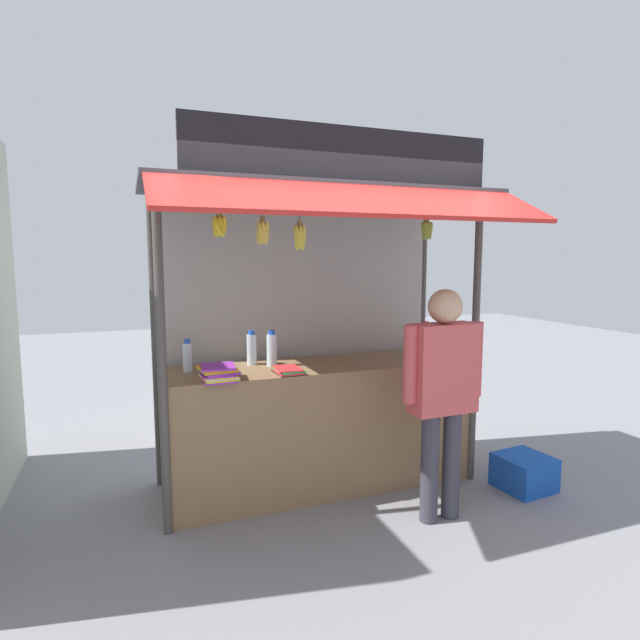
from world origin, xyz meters
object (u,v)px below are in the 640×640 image
(magazine_stack_left, at_px, (218,373))
(water_bottle_back_left, at_px, (425,339))
(water_bottle_front_right, at_px, (252,349))
(water_bottle_mid_right, at_px, (188,357))
(magazine_stack_far_left, at_px, (288,371))
(banana_bunch_inner_right, at_px, (299,237))
(banana_bunch_rightmost, at_px, (219,226))
(banana_bunch_leftmost, at_px, (263,232))
(banana_bunch_inner_left, at_px, (427,230))
(water_bottle_right, at_px, (272,349))
(plastic_crate, at_px, (524,472))
(vendor_person, at_px, (443,383))

(magazine_stack_left, bearing_deg, water_bottle_back_left, 10.22)
(water_bottle_front_right, xyz_separation_m, water_bottle_mid_right, (-0.50, -0.09, -0.01))
(magazine_stack_left, bearing_deg, magazine_stack_far_left, 3.92)
(banana_bunch_inner_right, bearing_deg, water_bottle_front_right, 107.42)
(magazine_stack_far_left, bearing_deg, banana_bunch_rightmost, -156.22)
(water_bottle_front_right, bearing_deg, banana_bunch_inner_right, -72.58)
(magazine_stack_far_left, xyz_separation_m, banana_bunch_leftmost, (-0.23, -0.22, 0.98))
(water_bottle_mid_right, distance_m, banana_bunch_inner_right, 1.22)
(banana_bunch_leftmost, height_order, banana_bunch_inner_left, same)
(water_bottle_right, height_order, water_bottle_mid_right, water_bottle_right)
(banana_bunch_rightmost, bearing_deg, banana_bunch_inner_left, -0.09)
(water_bottle_back_left, xyz_separation_m, water_bottle_mid_right, (-2.01, 0.01, -0.02))
(water_bottle_right, bearing_deg, water_bottle_front_right, 143.63)
(banana_bunch_rightmost, bearing_deg, water_bottle_right, 47.78)
(plastic_crate, bearing_deg, magazine_stack_left, 170.31)
(water_bottle_right, distance_m, magazine_stack_far_left, 0.31)
(banana_bunch_leftmost, relative_size, banana_bunch_inner_right, 0.89)
(magazine_stack_left, height_order, banana_bunch_inner_left, banana_bunch_inner_left)
(magazine_stack_left, distance_m, banana_bunch_leftmost, 1.00)
(banana_bunch_leftmost, bearing_deg, water_bottle_right, 69.63)
(water_bottle_back_left, distance_m, banana_bunch_inner_left, 1.09)
(magazine_stack_far_left, distance_m, banana_bunch_inner_left, 1.43)
(magazine_stack_left, distance_m, banana_bunch_inner_left, 1.80)
(water_bottle_front_right, height_order, plastic_crate, water_bottle_front_right)
(water_bottle_front_right, distance_m, banana_bunch_inner_right, 1.06)
(vendor_person, bearing_deg, water_bottle_front_right, 135.80)
(water_bottle_back_left, bearing_deg, water_bottle_mid_right, 179.84)
(water_bottle_right, xyz_separation_m, water_bottle_mid_right, (-0.63, 0.01, -0.02))
(banana_bunch_rightmost, xyz_separation_m, vendor_person, (1.42, -0.37, -1.04))
(water_bottle_right, relative_size, banana_bunch_leftmost, 0.95)
(magazine_stack_far_left, bearing_deg, water_bottle_back_left, 12.56)
(magazine_stack_left, distance_m, vendor_person, 1.53)
(banana_bunch_inner_left, relative_size, vendor_person, 0.16)
(magazine_stack_far_left, relative_size, magazine_stack_left, 0.86)
(banana_bunch_rightmost, height_order, plastic_crate, banana_bunch_rightmost)
(water_bottle_back_left, distance_m, magazine_stack_left, 1.87)
(magazine_stack_far_left, relative_size, banana_bunch_inner_right, 0.79)
(water_bottle_back_left, xyz_separation_m, banana_bunch_rightmost, (-1.84, -0.52, 0.89))
(banana_bunch_leftmost, bearing_deg, banana_bunch_inner_right, -0.16)
(water_bottle_front_right, relative_size, banana_bunch_inner_left, 1.08)
(water_bottle_back_left, distance_m, banana_bunch_rightmost, 2.11)
(magazine_stack_far_left, distance_m, magazine_stack_left, 0.51)
(vendor_person, bearing_deg, magazine_stack_left, 156.40)
(plastic_crate, bearing_deg, magazine_stack_far_left, 166.63)
(banana_bunch_leftmost, xyz_separation_m, banana_bunch_inner_right, (0.25, -0.00, -0.03))
(banana_bunch_inner_right, bearing_deg, magazine_stack_far_left, 94.68)
(water_bottle_back_left, height_order, magazine_stack_left, water_bottle_back_left)
(water_bottle_front_right, xyz_separation_m, water_bottle_back_left, (1.51, -0.09, 0.01))
(magazine_stack_far_left, height_order, magazine_stack_left, magazine_stack_left)
(water_bottle_front_right, height_order, magazine_stack_left, water_bottle_front_right)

